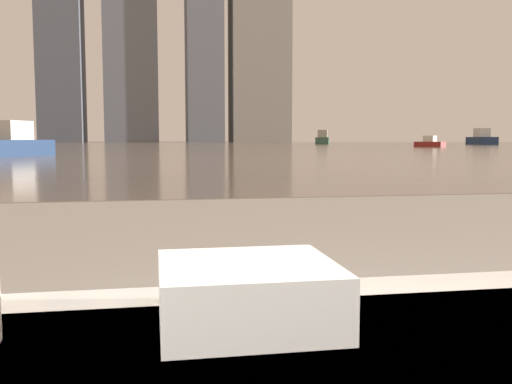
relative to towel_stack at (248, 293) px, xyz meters
name	(u,v)px	position (x,y,z in m)	size (l,w,h in m)	color
towel_stack	(248,293)	(0.00, 0.00, 0.00)	(0.22, 0.21, 0.08)	white
harbor_water	(158,146)	(0.33, 61.22, -0.54)	(180.00, 110.00, 0.01)	gray
harbor_boat_0	(323,139)	(22.63, 74.45, 0.13)	(3.29, 5.37, 1.90)	#335647
harbor_boat_1	(430,143)	(23.87, 46.13, -0.19)	(2.17, 2.72, 0.99)	maroon
harbor_boat_2	(482,139)	(39.16, 62.79, 0.16)	(2.60, 5.51, 1.99)	navy
harbor_boat_4	(13,144)	(-5.82, 24.26, -0.02)	(2.85, 4.10, 1.46)	navy
skyline_tower_3	(130,26)	(-4.23, 117.22, 22.50)	(10.50, 6.19, 46.09)	slate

